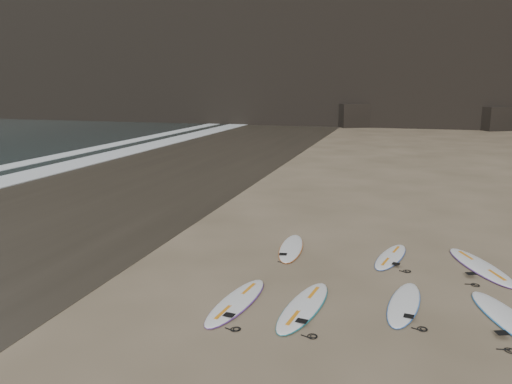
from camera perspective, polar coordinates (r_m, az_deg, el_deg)
ground at (r=11.16m, az=18.42°, el=-12.23°), size 240.00×240.00×0.00m
wet_sand at (r=24.12m, az=-14.97°, el=1.05°), size 12.00×200.00×0.01m
foam_near at (r=27.35m, az=-24.89°, el=1.65°), size 2.20×200.00×0.05m
surfboard_0 at (r=10.71m, az=-2.25°, el=-12.37°), size 0.92×2.63×0.09m
surfboard_1 at (r=10.54m, az=5.48°, el=-12.85°), size 0.99×2.71×0.10m
surfboard_2 at (r=11.06m, az=16.57°, el=-12.09°), size 0.87×2.43×0.09m
surfboard_3 at (r=11.10m, az=27.03°, el=-12.85°), size 1.55×2.75×0.10m
surfboard_5 at (r=14.01m, az=4.04°, el=-6.37°), size 0.84×2.52×0.09m
surfboard_6 at (r=13.77m, az=15.15°, el=-7.12°), size 1.05×2.34×0.08m
surfboard_7 at (r=13.80m, az=24.27°, el=-7.72°), size 1.70×2.83×0.10m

